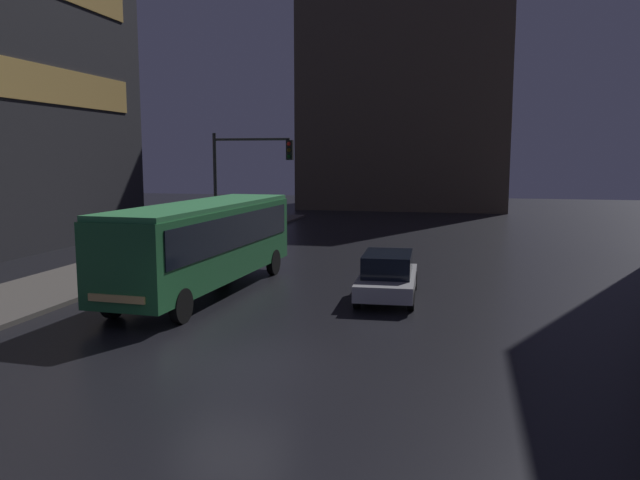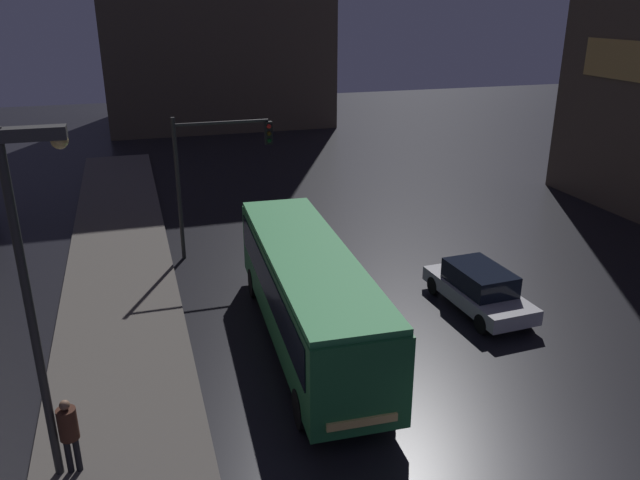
{
  "view_description": "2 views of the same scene",
  "coord_description": "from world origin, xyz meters",
  "px_view_note": "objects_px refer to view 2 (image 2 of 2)",
  "views": [
    {
      "loc": [
        5.04,
        -12.7,
        4.64
      ],
      "look_at": [
        0.3,
        7.71,
        1.83
      ],
      "focal_mm": 35.0,
      "sensor_mm": 36.0,
      "label": 1
    },
    {
      "loc": [
        -8.11,
        -9.21,
        9.79
      ],
      "look_at": [
        -2.19,
        9.99,
        2.12
      ],
      "focal_mm": 35.0,
      "sensor_mm": 36.0,
      "label": 2
    }
  ],
  "objects_px": {
    "bus_near": "(308,288)",
    "pedestrian_mid": "(69,429)",
    "car_taxi": "(479,288)",
    "street_lamp_sidewalk": "(35,260)",
    "traffic_light_main": "(213,161)"
  },
  "relations": [
    {
      "from": "bus_near",
      "to": "pedestrian_mid",
      "type": "bearing_deg",
      "value": 33.98
    },
    {
      "from": "car_taxi",
      "to": "street_lamp_sidewalk",
      "type": "xyz_separation_m",
      "value": [
        -12.74,
        -4.51,
        4.41
      ]
    },
    {
      "from": "pedestrian_mid",
      "to": "street_lamp_sidewalk",
      "type": "distance_m",
      "value": 3.92
    },
    {
      "from": "car_taxi",
      "to": "traffic_light_main",
      "type": "height_order",
      "value": "traffic_light_main"
    },
    {
      "from": "bus_near",
      "to": "pedestrian_mid",
      "type": "height_order",
      "value": "bus_near"
    },
    {
      "from": "pedestrian_mid",
      "to": "car_taxi",
      "type": "bearing_deg",
      "value": -21.11
    },
    {
      "from": "car_taxi",
      "to": "pedestrian_mid",
      "type": "relative_size",
      "value": 2.47
    },
    {
      "from": "car_taxi",
      "to": "traffic_light_main",
      "type": "xyz_separation_m",
      "value": [
        -7.71,
        7.5,
        3.19
      ]
    },
    {
      "from": "pedestrian_mid",
      "to": "street_lamp_sidewalk",
      "type": "height_order",
      "value": "street_lamp_sidewalk"
    },
    {
      "from": "street_lamp_sidewalk",
      "to": "traffic_light_main",
      "type": "bearing_deg",
      "value": 67.29
    },
    {
      "from": "bus_near",
      "to": "traffic_light_main",
      "type": "xyz_separation_m",
      "value": [
        -1.54,
        8.11,
        2.05
      ]
    },
    {
      "from": "bus_near",
      "to": "pedestrian_mid",
      "type": "xyz_separation_m",
      "value": [
        -6.48,
        -3.95,
        -0.65
      ]
    },
    {
      "from": "bus_near",
      "to": "car_taxi",
      "type": "bearing_deg",
      "value": -171.76
    },
    {
      "from": "car_taxi",
      "to": "bus_near",
      "type": "bearing_deg",
      "value": 2.76
    },
    {
      "from": "car_taxi",
      "to": "pedestrian_mid",
      "type": "bearing_deg",
      "value": 16.94
    }
  ]
}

